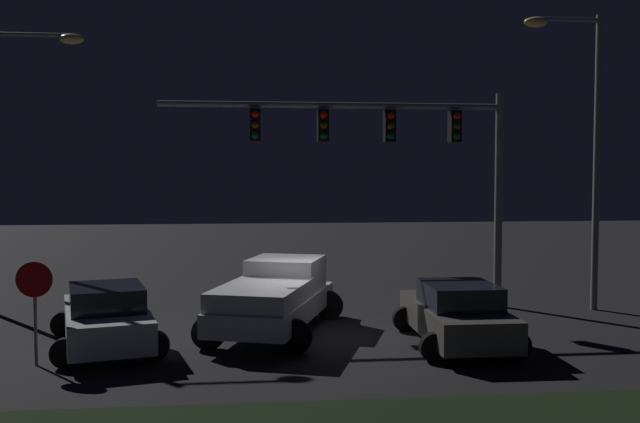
{
  "coord_description": "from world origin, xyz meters",
  "views": [
    {
      "loc": [
        -1.56,
        -17.71,
        4.1
      ],
      "look_at": [
        0.34,
        0.21,
        3.12
      ],
      "focal_mm": 39.84,
      "sensor_mm": 36.0,
      "label": 1
    }
  ],
  "objects_px": {
    "car_sedan": "(457,314)",
    "car_sedan_far": "(106,317)",
    "stop_sign": "(35,293)",
    "street_lamp_left": "(8,135)",
    "traffic_signal_gantry": "(391,142)",
    "street_lamp_right": "(583,128)",
    "pickup_truck": "(276,293)"
  },
  "relations": [
    {
      "from": "pickup_truck",
      "to": "car_sedan_far",
      "type": "height_order",
      "value": "pickup_truck"
    },
    {
      "from": "street_lamp_right",
      "to": "stop_sign",
      "type": "distance_m",
      "value": 15.63
    },
    {
      "from": "car_sedan",
      "to": "street_lamp_right",
      "type": "relative_size",
      "value": 0.51
    },
    {
      "from": "car_sedan_far",
      "to": "traffic_signal_gantry",
      "type": "xyz_separation_m",
      "value": [
        7.57,
        4.09,
        4.29
      ]
    },
    {
      "from": "car_sedan",
      "to": "car_sedan_far",
      "type": "xyz_separation_m",
      "value": [
        -8.24,
        0.54,
        0.0
      ]
    },
    {
      "from": "car_sedan",
      "to": "street_lamp_left",
      "type": "distance_m",
      "value": 13.67
    },
    {
      "from": "car_sedan_far",
      "to": "street_lamp_left",
      "type": "relative_size",
      "value": 0.57
    },
    {
      "from": "traffic_signal_gantry",
      "to": "street_lamp_right",
      "type": "bearing_deg",
      "value": -7.96
    },
    {
      "from": "street_lamp_left",
      "to": "street_lamp_right",
      "type": "bearing_deg",
      "value": -4.6
    },
    {
      "from": "street_lamp_right",
      "to": "pickup_truck",
      "type": "bearing_deg",
      "value": -167.99
    },
    {
      "from": "car_sedan",
      "to": "stop_sign",
      "type": "relative_size",
      "value": 1.98
    },
    {
      "from": "stop_sign",
      "to": "street_lamp_left",
      "type": "bearing_deg",
      "value": 111.53
    },
    {
      "from": "traffic_signal_gantry",
      "to": "street_lamp_left",
      "type": "bearing_deg",
      "value": 177.1
    },
    {
      "from": "street_lamp_right",
      "to": "stop_sign",
      "type": "height_order",
      "value": "street_lamp_right"
    },
    {
      "from": "street_lamp_right",
      "to": "traffic_signal_gantry",
      "type": "bearing_deg",
      "value": 172.04
    },
    {
      "from": "pickup_truck",
      "to": "traffic_signal_gantry",
      "type": "relative_size",
      "value": 0.56
    },
    {
      "from": "car_sedan",
      "to": "car_sedan_far",
      "type": "bearing_deg",
      "value": 86.94
    },
    {
      "from": "car_sedan_far",
      "to": "street_lamp_right",
      "type": "bearing_deg",
      "value": -90.3
    },
    {
      "from": "car_sedan_far",
      "to": "street_lamp_left",
      "type": "height_order",
      "value": "street_lamp_left"
    },
    {
      "from": "car_sedan",
      "to": "street_lamp_right",
      "type": "bearing_deg",
      "value": -51.52
    },
    {
      "from": "car_sedan_far",
      "to": "street_lamp_left",
      "type": "bearing_deg",
      "value": 23.23
    },
    {
      "from": "traffic_signal_gantry",
      "to": "street_lamp_right",
      "type": "relative_size",
      "value": 1.18
    },
    {
      "from": "car_sedan",
      "to": "traffic_signal_gantry",
      "type": "relative_size",
      "value": 0.43
    },
    {
      "from": "traffic_signal_gantry",
      "to": "street_lamp_right",
      "type": "height_order",
      "value": "street_lamp_right"
    },
    {
      "from": "car_sedan",
      "to": "stop_sign",
      "type": "height_order",
      "value": "stop_sign"
    },
    {
      "from": "street_lamp_left",
      "to": "stop_sign",
      "type": "xyz_separation_m",
      "value": [
        2.38,
        -6.02,
        -3.64
      ]
    },
    {
      "from": "traffic_signal_gantry",
      "to": "street_lamp_left",
      "type": "relative_size",
      "value": 1.25
    },
    {
      "from": "car_sedan_far",
      "to": "street_lamp_left",
      "type": "distance_m",
      "value": 7.38
    },
    {
      "from": "pickup_truck",
      "to": "traffic_signal_gantry",
      "type": "bearing_deg",
      "value": -34.14
    },
    {
      "from": "pickup_truck",
      "to": "car_sedan",
      "type": "bearing_deg",
      "value": -95.89
    },
    {
      "from": "pickup_truck",
      "to": "car_sedan",
      "type": "xyz_separation_m",
      "value": [
        4.22,
        -1.89,
        -0.26
      ]
    },
    {
      "from": "street_lamp_right",
      "to": "car_sedan",
      "type": "bearing_deg",
      "value": -142.21
    }
  ]
}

